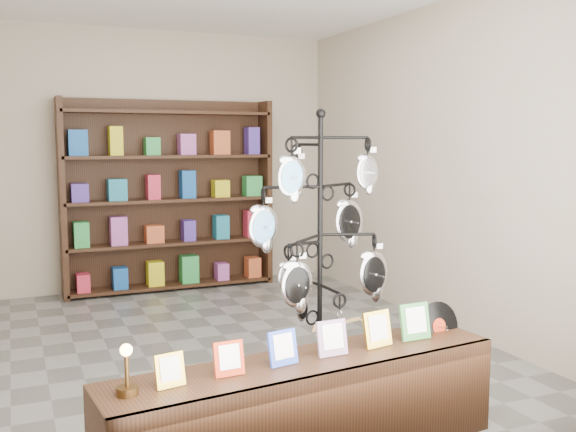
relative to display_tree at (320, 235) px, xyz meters
name	(u,v)px	position (x,y,z in m)	size (l,w,h in m)	color
ground	(234,345)	(-0.15, 1.34, -1.12)	(5.00, 5.00, 0.00)	slate
room_envelope	(231,126)	(-0.15, 1.34, 0.73)	(5.00, 5.00, 5.00)	#AA9B89
display_tree	(320,235)	(0.00, 0.00, 0.00)	(1.00, 0.95, 1.94)	black
front_shelf	(308,409)	(-0.41, -0.68, -0.84)	(2.31, 0.70, 0.80)	black
back_shelving	(170,201)	(-0.15, 3.63, -0.09)	(2.42, 0.36, 2.20)	black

